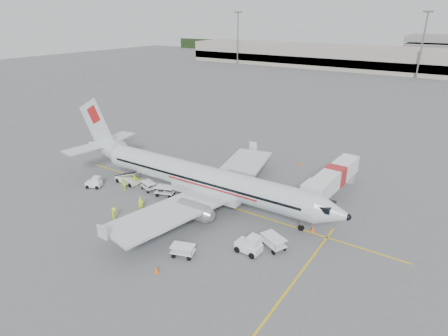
{
  "coord_description": "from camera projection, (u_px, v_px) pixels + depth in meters",
  "views": [
    {
      "loc": [
        23.33,
        -32.96,
        21.09
      ],
      "look_at": [
        0.0,
        2.0,
        3.8
      ],
      "focal_mm": 30.0,
      "sensor_mm": 36.0,
      "label": 1
    }
  ],
  "objects": [
    {
      "name": "aircraft",
      "position": [
        203.0,
        162.0,
        43.76
      ],
      "size": [
        37.84,
        29.91,
        10.29
      ],
      "primitive_type": null,
      "rotation": [
        0.0,
        0.0,
        0.02
      ],
      "color": "silver",
      "rests_on": "ground"
    },
    {
      "name": "crew_b",
      "position": [
        123.0,
        185.0,
        48.1
      ],
      "size": [
        0.95,
        1.0,
        1.62
      ],
      "primitive_type": "imported",
      "rotation": [
        0.0,
        0.0,
        -0.97
      ],
      "color": "#B9F119",
      "rests_on": "ground"
    },
    {
      "name": "stripe_cross",
      "position": [
        295.0,
        280.0,
        32.01
      ],
      "size": [
        0.2,
        20.0,
        0.01
      ],
      "primitive_type": "cube",
      "color": "yellow",
      "rests_on": "ground"
    },
    {
      "name": "ground",
      "position": [
        215.0,
        202.0,
        45.35
      ],
      "size": [
        360.0,
        360.0,
        0.0
      ],
      "primitive_type": "plane",
      "color": "#56595B"
    },
    {
      "name": "belt_loader",
      "position": [
        127.0,
        175.0,
        49.96
      ],
      "size": [
        4.78,
        1.97,
        2.55
      ],
      "primitive_type": null,
      "rotation": [
        0.0,
        0.0,
        -0.04
      ],
      "color": "white",
      "rests_on": "ground"
    },
    {
      "name": "cart_loaded_a",
      "position": [
        165.0,
        191.0,
        46.76
      ],
      "size": [
        2.71,
        2.08,
        1.24
      ],
      "primitive_type": null,
      "rotation": [
        0.0,
        0.0,
        0.32
      ],
      "color": "white",
      "rests_on": "ground"
    },
    {
      "name": "cone_stbd",
      "position": [
        156.0,
        269.0,
        32.86
      ],
      "size": [
        0.43,
        0.43,
        0.7
      ],
      "primitive_type": "cone",
      "color": "orange",
      "rests_on": "ground"
    },
    {
      "name": "jet_bridge",
      "position": [
        334.0,
        182.0,
        46.07
      ],
      "size": [
        3.56,
        15.09,
        3.93
      ],
      "primitive_type": null,
      "rotation": [
        0.0,
        0.0,
        -0.05
      ],
      "color": "white",
      "rests_on": "ground"
    },
    {
      "name": "treeline",
      "position": [
        425.0,
        55.0,
        178.82
      ],
      "size": [
        300.0,
        3.0,
        6.0
      ],
      "primitive_type": null,
      "color": "black",
      "rests_on": "ground"
    },
    {
      "name": "crew_d",
      "position": [
        135.0,
        181.0,
        49.23
      ],
      "size": [
        1.02,
        0.91,
        1.66
      ],
      "primitive_type": "imported",
      "rotation": [
        0.0,
        0.0,
        3.79
      ],
      "color": "#B9F119",
      "rests_on": "ground"
    },
    {
      "name": "cone_port",
      "position": [
        300.0,
        164.0,
        56.19
      ],
      "size": [
        0.4,
        0.4,
        0.66
      ],
      "primitive_type": "cone",
      "color": "orange",
      "rests_on": "ground"
    },
    {
      "name": "mast_center",
      "position": [
        422.0,
        46.0,
        129.36
      ],
      "size": [
        3.2,
        1.2,
        22.0
      ],
      "primitive_type": null,
      "color": "slate",
      "rests_on": "ground"
    },
    {
      "name": "cone_nose",
      "position": [
        313.0,
        228.0,
        39.16
      ],
      "size": [
        0.41,
        0.41,
        0.67
      ],
      "primitive_type": "cone",
      "color": "orange",
      "rests_on": "ground"
    },
    {
      "name": "terminal_west",
      "position": [
        310.0,
        55.0,
        164.17
      ],
      "size": [
        110.0,
        22.0,
        9.0
      ],
      "primitive_type": null,
      "color": "gray",
      "rests_on": "ground"
    },
    {
      "name": "cart_empty_b",
      "position": [
        273.0,
        242.0,
        36.2
      ],
      "size": [
        2.9,
        2.41,
        1.31
      ],
      "primitive_type": null,
      "rotation": [
        0.0,
        0.0,
        -0.44
      ],
      "color": "white",
      "rests_on": "ground"
    },
    {
      "name": "cart_loaded_b",
      "position": [
        149.0,
        186.0,
        48.25
      ],
      "size": [
        2.44,
        1.88,
        1.12
      ],
      "primitive_type": null,
      "rotation": [
        0.0,
        0.0,
        -0.31
      ],
      "color": "white",
      "rests_on": "ground"
    },
    {
      "name": "cart_empty_a",
      "position": [
        183.0,
        251.0,
        35.05
      ],
      "size": [
        2.5,
        1.95,
        1.15
      ],
      "primitive_type": null,
      "rotation": [
        0.0,
        0.0,
        0.34
      ],
      "color": "white",
      "rests_on": "ground"
    },
    {
      "name": "mast_west",
      "position": [
        238.0,
        39.0,
        167.87
      ],
      "size": [
        3.2,
        1.2,
        22.0
      ],
      "primitive_type": null,
      "color": "slate",
      "rests_on": "ground"
    },
    {
      "name": "tug_mid",
      "position": [
        199.0,
        211.0,
        41.55
      ],
      "size": [
        2.45,
        1.83,
        1.68
      ],
      "primitive_type": null,
      "rotation": [
        0.0,
        0.0,
        0.3
      ],
      "color": "white",
      "rests_on": "ground"
    },
    {
      "name": "crew_c",
      "position": [
        115.0,
        214.0,
        41.01
      ],
      "size": [
        1.01,
        1.2,
        1.61
      ],
      "primitive_type": "imported",
      "rotation": [
        0.0,
        0.0,
        2.05
      ],
      "color": "#B9F119",
      "rests_on": "ground"
    },
    {
      "name": "tug_aft",
      "position": [
        93.0,
        182.0,
        48.96
      ],
      "size": [
        2.25,
        1.85,
        1.51
      ],
      "primitive_type": null,
      "rotation": [
        0.0,
        0.0,
        0.44
      ],
      "color": "white",
      "rests_on": "ground"
    },
    {
      "name": "stripe_lead",
      "position": [
        215.0,
        202.0,
        45.35
      ],
      "size": [
        44.0,
        0.2,
        0.01
      ],
      "primitive_type": "cube",
      "color": "yellow",
      "rests_on": "ground"
    },
    {
      "name": "tug_fore",
      "position": [
        249.0,
        244.0,
        35.48
      ],
      "size": [
        2.52,
        1.54,
        1.89
      ],
      "primitive_type": null,
      "rotation": [
        0.0,
        0.0,
        -0.06
      ],
      "color": "white",
      "rests_on": "ground"
    },
    {
      "name": "crew_a",
      "position": [
        141.0,
        204.0,
        42.96
      ],
      "size": [
        0.77,
        0.74,
        1.78
      ],
      "primitive_type": "imported",
      "rotation": [
        0.0,
        0.0,
        0.67
      ],
      "color": "#B9F119",
      "rests_on": "ground"
    }
  ]
}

